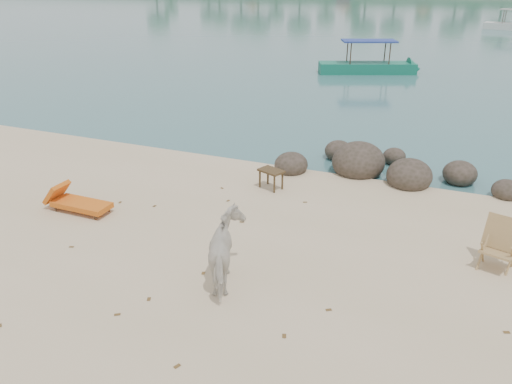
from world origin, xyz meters
The scene contains 8 objects.
water centered at (0.00, 90.00, 0.00)m, with size 400.00×400.00×0.00m, color #336566.
boulders centered at (1.42, 6.46, 0.20)m, with size 6.21×2.76×1.07m.
cow centered at (-0.07, 0.22, 0.61)m, with size 0.66×1.45×1.23m, color silver.
side_table centered at (-0.88, 4.39, 0.25)m, with size 0.61×0.39×0.49m, color #372916, non-canonical shape.
lounge_chair centered at (-4.37, 1.51, 0.26)m, with size 1.71×0.60×0.51m, color orange, non-canonical shape.
deck_chair centered at (4.25, 2.51, 0.46)m, with size 0.59×0.65×0.92m, color tan, non-canonical shape.
boat_near centered at (-1.81, 21.46, 1.42)m, with size 5.80×1.31×2.83m, color #126A52, non-canonical shape.
dead_leaves centered at (-0.51, 0.23, 0.01)m, with size 8.49×7.46×0.00m.
Camera 1 is at (3.20, -6.41, 5.02)m, focal length 35.00 mm.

